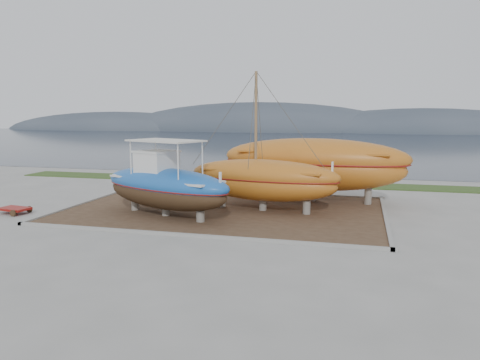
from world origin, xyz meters
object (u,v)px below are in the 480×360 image
(orange_bare_hull, at_px, (313,171))
(white_dinghy, at_px, (152,190))
(blue_caique, at_px, (165,178))
(orange_sailboat, at_px, (263,142))
(red_trailer, at_px, (15,211))

(orange_bare_hull, bearing_deg, white_dinghy, -164.13)
(blue_caique, xyz_separation_m, white_dinghy, (-2.95, 4.47, -1.49))
(orange_sailboat, relative_size, orange_bare_hull, 0.76)
(blue_caique, height_order, orange_bare_hull, blue_caique)
(orange_sailboat, bearing_deg, white_dinghy, 176.20)
(white_dinghy, xyz_separation_m, orange_bare_hull, (10.38, 1.99, 1.36))
(blue_caique, height_order, white_dinghy, blue_caique)
(white_dinghy, height_order, red_trailer, white_dinghy)
(white_dinghy, height_order, orange_sailboat, orange_sailboat)
(blue_caique, height_order, orange_sailboat, orange_sailboat)
(blue_caique, xyz_separation_m, orange_bare_hull, (7.44, 6.47, -0.14))
(orange_sailboat, distance_m, orange_bare_hull, 4.93)
(white_dinghy, distance_m, red_trailer, 8.28)
(blue_caique, distance_m, white_dinghy, 5.56)
(white_dinghy, relative_size, orange_bare_hull, 0.34)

